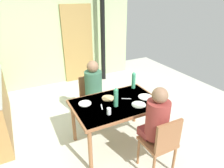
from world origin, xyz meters
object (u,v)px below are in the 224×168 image
Objects in this scene: dining_table at (117,107)px; person_near_diner at (157,118)px; person_far_diner at (94,85)px; water_bottle_green_far at (116,97)px; water_bottle_green_near at (134,80)px; chair_far_diner at (91,96)px; chair_near_diner at (161,142)px.

person_near_diner reaches higher than dining_table.
person_far_diner is 2.55× the size of water_bottle_green_far.
water_bottle_green_near is at bearing 74.30° from person_near_diner.
person_near_diner reaches higher than water_bottle_green_near.
water_bottle_green_near is (0.50, 0.32, 0.22)m from dining_table.
chair_far_diner is at bearing -90.00° from person_far_diner.
water_bottle_green_far reaches higher than chair_near_diner.
chair_far_diner is at bearing 142.62° from water_bottle_green_near.
chair_near_diner is at bearing -103.85° from water_bottle_green_near.
chair_far_diner is 0.31m from person_far_diner.
water_bottle_green_far is (-0.29, 0.71, 0.38)m from chair_near_diner.
dining_table is 0.67m from person_far_diner.
person_near_diner is 1.34m from person_far_diner.
water_bottle_green_near is (0.27, 0.97, 0.10)m from person_near_diner.
water_bottle_green_far is (-0.56, -0.40, 0.00)m from water_bottle_green_near.
chair_near_diner is 1.13× the size of person_near_diner.
chair_near_diner is 1.50m from person_far_diner.
water_bottle_green_near is at bearing 151.70° from person_far_diner.
dining_table is at bearing 106.35° from chair_near_diner.
water_bottle_green_far is at bearing -144.21° from water_bottle_green_near.
person_far_diner reaches higher than dining_table.
person_far_diner is (-0.33, 1.30, 0.00)m from person_near_diner.
person_near_diner is at bearing 90.00° from chair_near_diner.
chair_far_diner is at bearing 101.87° from chair_near_diner.
person_near_diner reaches higher than chair_near_diner.
person_far_diner is (-0.33, 1.44, 0.28)m from chair_near_diner.
person_far_diner is at bearing 151.70° from water_bottle_green_near.
person_near_diner and person_far_diner have the same top height.
person_near_diner is 0.65m from water_bottle_green_far.
water_bottle_green_near is 0.99× the size of water_bottle_green_far.
water_bottle_green_near is at bearing 76.15° from chair_near_diner.
water_bottle_green_far is at bearing -124.70° from dining_table.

